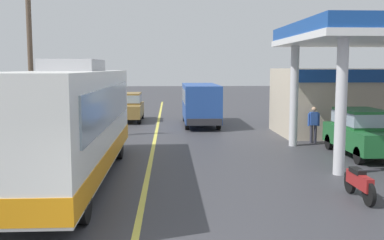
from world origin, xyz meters
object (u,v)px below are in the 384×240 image
(coach_bus_main, at_px, (69,125))
(pedestrian_near_pump, at_px, (314,123))
(motorcycle_parked_forecourt, at_px, (359,183))
(car_at_pump, at_px, (362,130))
(car_trailing_behind_bus, at_px, (129,105))
(minibus_opposing_lane, at_px, (200,101))

(coach_bus_main, relative_size, pedestrian_near_pump, 6.65)
(coach_bus_main, xyz_separation_m, motorcycle_parked_forecourt, (7.99, -2.36, -1.28))
(coach_bus_main, height_order, motorcycle_parked_forecourt, coach_bus_main)
(car_at_pump, distance_m, car_trailing_behind_bus, 15.79)
(motorcycle_parked_forecourt, xyz_separation_m, car_trailing_behind_bus, (-7.55, 17.93, 0.57))
(minibus_opposing_lane, distance_m, pedestrian_near_pump, 8.25)
(coach_bus_main, distance_m, motorcycle_parked_forecourt, 8.43)
(coach_bus_main, xyz_separation_m, minibus_opposing_lane, (4.91, 13.27, -0.25))
(coach_bus_main, height_order, car_trailing_behind_bus, coach_bus_main)
(car_at_pump, bearing_deg, car_trailing_behind_bus, 129.83)
(car_at_pump, distance_m, motorcycle_parked_forecourt, 6.37)
(coach_bus_main, distance_m, car_trailing_behind_bus, 15.59)
(coach_bus_main, height_order, car_at_pump, coach_bus_main)
(car_at_pump, xyz_separation_m, car_trailing_behind_bus, (-10.11, 12.12, 0.00))
(minibus_opposing_lane, xyz_separation_m, motorcycle_parked_forecourt, (3.08, -15.64, -1.03))
(car_at_pump, xyz_separation_m, motorcycle_parked_forecourt, (-2.56, -5.80, -0.57))
(coach_bus_main, height_order, pedestrian_near_pump, coach_bus_main)
(car_at_pump, bearing_deg, pedestrian_near_pump, 106.35)
(minibus_opposing_lane, bearing_deg, pedestrian_near_pump, -54.92)
(car_at_pump, height_order, motorcycle_parked_forecourt, car_at_pump)
(pedestrian_near_pump, bearing_deg, car_trailing_behind_bus, 135.55)
(coach_bus_main, xyz_separation_m, car_at_pump, (10.55, 3.44, -0.71))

